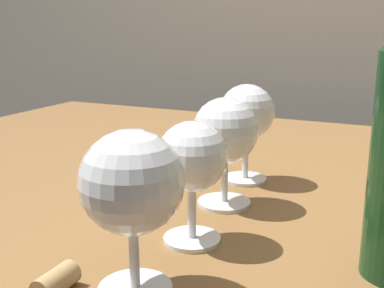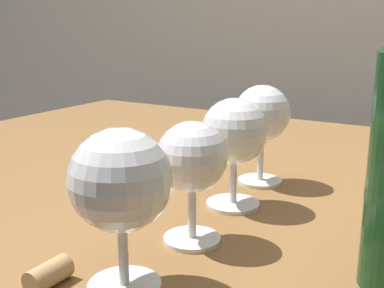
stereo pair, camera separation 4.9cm
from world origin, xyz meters
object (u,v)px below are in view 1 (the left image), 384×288
at_px(wine_glass_empty, 192,161).
at_px(wine_glass_amber, 247,115).
at_px(wine_glass_rose, 132,184).
at_px(wine_glass_port, 225,133).
at_px(cork, 56,282).

height_order(wine_glass_empty, wine_glass_amber, wine_glass_amber).
height_order(wine_glass_rose, wine_glass_port, wine_glass_rose).
distance_m(wine_glass_empty, cork, 0.17).
xyz_separation_m(wine_glass_port, wine_glass_amber, (-0.01, 0.10, 0.00)).
relative_size(wine_glass_empty, wine_glass_port, 0.94).
height_order(wine_glass_empty, wine_glass_port, wine_glass_port).
relative_size(wine_glass_rose, cork, 3.45).
relative_size(wine_glass_port, wine_glass_amber, 0.97).
distance_m(wine_glass_port, wine_glass_amber, 0.10).
bearing_deg(wine_glass_rose, wine_glass_empty, 88.83).
bearing_deg(wine_glass_rose, wine_glass_port, 91.51).
relative_size(wine_glass_empty, wine_glass_amber, 0.91).
bearing_deg(wine_glass_port, wine_glass_rose, -88.49).
relative_size(wine_glass_amber, cork, 3.42).
xyz_separation_m(wine_glass_empty, cork, (-0.06, -0.14, -0.08)).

